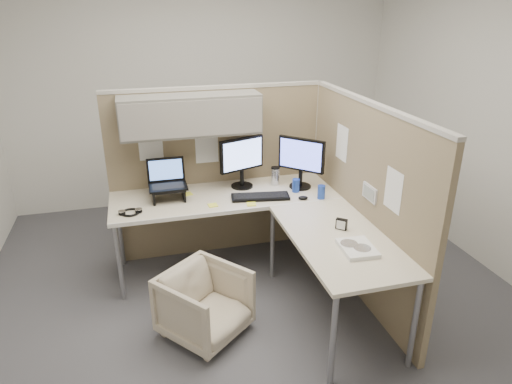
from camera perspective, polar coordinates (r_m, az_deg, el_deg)
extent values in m
plane|color=#444349|center=(3.97, -0.46, -12.92)|extent=(4.50, 4.50, 0.00)
cube|color=#89775A|center=(4.36, -4.78, 2.30)|extent=(2.00, 0.05, 1.60)
cube|color=#A8A399|center=(4.15, -5.15, 12.92)|extent=(2.00, 0.06, 0.03)
cube|color=slate|center=(4.00, -8.23, 9.58)|extent=(1.20, 0.34, 0.34)
cube|color=gray|center=(3.83, -7.88, 9.03)|extent=(1.18, 0.01, 0.30)
plane|color=white|center=(4.16, -13.04, 5.90)|extent=(0.26, 0.00, 0.26)
plane|color=white|center=(4.23, -6.17, 5.61)|extent=(0.26, 0.00, 0.26)
cube|color=#89775A|center=(3.79, 13.18, -1.45)|extent=(0.05, 2.00, 1.60)
cube|color=#A8A399|center=(3.55, 14.35, 10.67)|extent=(0.06, 2.00, 0.03)
cube|color=#A8A399|center=(4.63, 7.49, 3.41)|extent=(0.06, 0.06, 1.60)
cube|color=silver|center=(3.60, 14.10, -0.10)|extent=(0.02, 0.20, 0.12)
cube|color=gray|center=(3.59, 13.90, -0.13)|extent=(0.00, 0.16, 0.09)
plane|color=white|center=(3.98, 10.69, 6.05)|extent=(0.00, 0.26, 0.26)
plane|color=white|center=(3.31, 16.79, 0.20)|extent=(0.00, 0.26, 0.26)
cube|color=beige|center=(4.06, -3.79, -0.54)|extent=(2.00, 0.68, 0.03)
cube|color=beige|center=(3.39, 10.32, -5.76)|extent=(0.68, 1.30, 0.03)
cube|color=white|center=(3.76, -2.75, -2.49)|extent=(2.00, 0.02, 0.03)
cylinder|color=gray|center=(3.91, -16.68, -8.49)|extent=(0.04, 0.04, 0.70)
cylinder|color=gray|center=(4.42, -16.64, -4.70)|extent=(0.04, 0.04, 0.70)
cylinder|color=gray|center=(3.04, 9.62, -17.76)|extent=(0.04, 0.04, 0.70)
cylinder|color=gray|center=(3.29, 19.20, -15.33)|extent=(0.04, 0.04, 0.70)
cylinder|color=gray|center=(4.04, 2.06, -6.34)|extent=(0.04, 0.04, 0.70)
imported|color=beige|center=(3.46, -6.43, -13.41)|extent=(0.75, 0.74, 0.56)
cylinder|color=black|center=(4.22, -1.75, 0.77)|extent=(0.20, 0.20, 0.02)
cylinder|color=black|center=(4.19, -1.77, 1.82)|extent=(0.04, 0.04, 0.15)
cube|color=black|center=(4.11, -1.80, 4.75)|extent=(0.43, 0.18, 0.30)
cube|color=#8FABF7|center=(4.10, -1.65, 4.68)|extent=(0.38, 0.14, 0.26)
cylinder|color=black|center=(4.23, 5.53, 0.72)|extent=(0.20, 0.20, 0.02)
cylinder|color=black|center=(4.20, 5.57, 1.77)|extent=(0.04, 0.04, 0.15)
cube|color=black|center=(4.12, 5.69, 4.69)|extent=(0.33, 0.34, 0.30)
cube|color=#5968F2|center=(4.11, 5.57, 4.62)|extent=(0.28, 0.29, 0.26)
cube|color=black|center=(3.97, -10.93, 0.45)|extent=(0.28, 0.23, 0.01)
cube|color=black|center=(3.99, -12.70, -0.39)|extent=(0.02, 0.21, 0.11)
cube|color=black|center=(4.00, -9.05, -0.02)|extent=(0.02, 0.21, 0.11)
cube|color=black|center=(3.97, -10.94, 0.66)|extent=(0.32, 0.23, 0.02)
cube|color=black|center=(4.05, -11.22, 2.80)|extent=(0.32, 0.05, 0.21)
cube|color=#598CF2|center=(4.05, -11.21, 2.74)|extent=(0.28, 0.04, 0.17)
cube|color=black|center=(3.97, 0.55, -0.61)|extent=(0.52, 0.24, 0.02)
ellipsoid|color=black|center=(3.96, 5.91, -0.73)|extent=(0.10, 0.07, 0.03)
cylinder|color=silver|center=(4.25, 2.43, 1.96)|extent=(0.08, 0.08, 0.16)
cylinder|color=black|center=(4.22, 2.45, 3.05)|extent=(0.08, 0.08, 0.01)
cylinder|color=#1E3FA5|center=(3.98, 8.16, -0.02)|extent=(0.07, 0.07, 0.12)
cylinder|color=#1E3FA5|center=(4.10, 5.00, 0.82)|extent=(0.07, 0.07, 0.12)
cube|color=#F2F33F|center=(3.84, -5.42, -1.65)|extent=(0.08, 0.08, 0.01)
cube|color=#F2F33F|center=(4.10, -8.55, -0.24)|extent=(0.09, 0.09, 0.01)
cube|color=#F2F33F|center=(3.85, -0.59, -1.52)|extent=(0.09, 0.09, 0.01)
torus|color=black|center=(3.82, -15.43, -2.46)|extent=(0.16, 0.16, 0.02)
cylinder|color=black|center=(3.82, -16.42, -2.51)|extent=(0.06, 0.06, 0.03)
cylinder|color=black|center=(3.82, -14.46, -2.27)|extent=(0.06, 0.06, 0.03)
cube|color=white|center=(3.23, 12.56, -6.87)|extent=(0.24, 0.30, 0.03)
cylinder|color=silver|center=(3.21, 13.14, -6.81)|extent=(0.12, 0.12, 0.00)
cylinder|color=silver|center=(3.25, 11.55, -6.29)|extent=(0.12, 0.12, 0.00)
cube|color=black|center=(3.48, 10.64, -3.97)|extent=(0.08, 0.08, 0.08)
cube|color=white|center=(3.47, 10.56, -4.09)|extent=(0.05, 0.05, 0.07)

